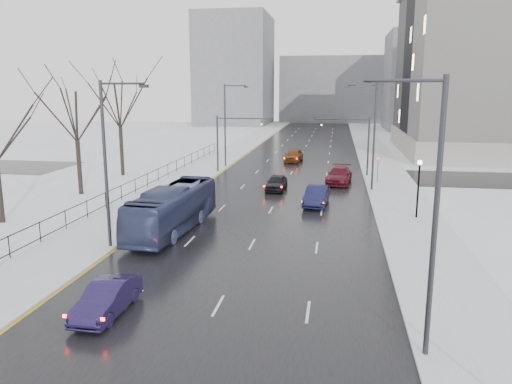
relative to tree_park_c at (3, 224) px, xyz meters
The scene contains 26 objects.
road 40.48m from the tree_park_c, 62.80° to the left, with size 16.00×150.00×0.04m, color black.
cross_road 30.30m from the tree_park_c, 52.37° to the left, with size 130.00×10.00×0.04m, color black.
sidewalk_left 36.88m from the tree_park_c, 77.47° to the left, with size 5.00×150.00×0.16m, color silver.
sidewalk_right 46.23m from the tree_park_c, 51.15° to the left, with size 5.00×150.00×0.16m, color silver.
park_strip 36.03m from the tree_park_c, 92.39° to the left, with size 14.00×150.00×0.12m, color white.
tree_park_c is the anchor object (origin of this frame).
tree_park_d 10.02m from the tree_park_c, 86.00° to the left, with size 8.75×8.75×12.50m, color black, non-canonical shape.
tree_park_e 20.00m from the tree_park_c, 89.14° to the left, with size 9.45×9.45×13.50m, color black, non-canonical shape.
iron_fence 8.19m from the tree_park_c, 47.49° to the left, with size 0.06×70.00×1.30m.
streetlight_r_near 30.64m from the tree_park_c, 27.70° to the right, with size 2.95×0.25×10.00m.
streetlight_r_mid 31.60m from the tree_park_c, 30.96° to the left, with size 2.95×0.25×10.00m.
streetlight_l_near 12.42m from the tree_park_c, 21.16° to the right, with size 2.95×0.25×10.00m.
streetlight_l_far 30.37m from the tree_park_c, 69.74° to the left, with size 2.95×0.25×10.00m.
lamppost_r_mid 30.25m from the tree_park_c, 11.50° to the left, with size 0.36×0.36×4.28m.
mast_signal_right 35.49m from the tree_park_c, 42.90° to the left, with size 6.10×0.33×6.50m.
mast_signal_left 26.79m from the tree_park_c, 65.03° to the left, with size 6.10×0.33×6.50m.
no_uturn_sign 34.24m from the tree_park_c, 35.83° to the left, with size 0.60×0.06×2.70m.
bldg_far_right 102.78m from the tree_park_c, 62.93° to the left, with size 24.00×20.00×22.00m, color slate.
bldg_far_left 102.03m from the tree_park_c, 91.98° to the left, with size 18.00×22.00×28.00m, color slate.
bldg_far_center 118.50m from the tree_park_c, 79.02° to the left, with size 30.00×18.00×18.00m, color slate.
sedan_left_near 18.81m from the tree_park_c, 41.86° to the right, with size 1.49×4.26×1.40m, color #1D143E.
bus 12.82m from the tree_park_c, ahead, with size 2.57×10.97×3.06m, color navy.
sedan_center_near 23.33m from the tree_park_c, 39.46° to the left, with size 1.73×4.31×1.47m, color black.
sedan_right_near 23.87m from the tree_park_c, 22.72° to the left, with size 1.68×4.83×1.59m, color #13153B.
sedan_right_far 30.69m from the tree_park_c, 38.97° to the left, with size 2.31×5.68×1.65m, color #4A0C18.
sedan_center_far 38.19m from the tree_park_c, 61.87° to the left, with size 1.99×4.94×1.68m, color brown.
Camera 1 is at (4.98, -7.20, 9.57)m, focal length 35.00 mm.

